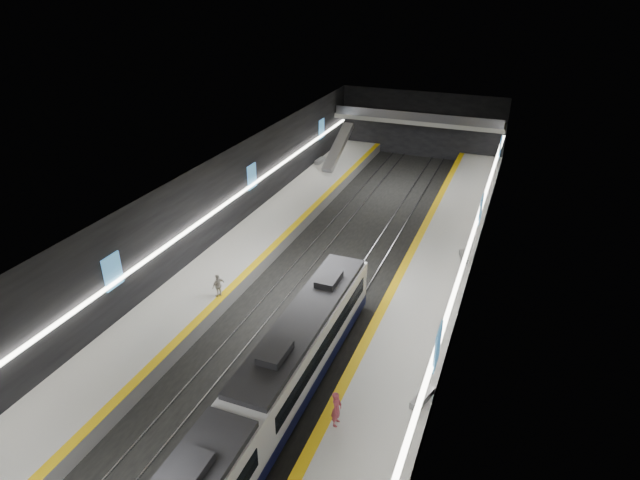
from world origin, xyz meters
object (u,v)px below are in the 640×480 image
at_px(train, 240,436).
at_px(passenger_right_a, 337,409).
at_px(bench_right_near, 422,398).
at_px(bench_left_far, 320,161).
at_px(bench_right_far, 463,257).
at_px(escalator, 338,147).
at_px(passenger_left_a, 218,286).

height_order(train, passenger_right_a, train).
bearing_deg(bench_right_near, bench_left_far, 137.07).
relative_size(train, bench_right_near, 16.70).
xyz_separation_m(bench_left_far, passenger_right_a, (15.35, -36.57, 0.74)).
height_order(bench_left_far, bench_right_near, bench_left_far).
bearing_deg(train, bench_left_far, 106.66).
height_order(bench_left_far, bench_right_far, bench_left_far).
height_order(escalator, bench_right_near, escalator).
xyz_separation_m(escalator, passenger_left_a, (2.00, -29.43, -1.05)).
xyz_separation_m(escalator, bench_right_far, (16.78, -17.94, -1.70)).
relative_size(escalator, passenger_right_a, 4.10).
bearing_deg(bench_right_near, bench_right_far, 108.34).
bearing_deg(train, escalator, 103.81).
distance_m(train, passenger_left_a, 13.81).
bearing_deg(train, bench_right_near, 42.76).
xyz_separation_m(escalator, bench_left_far, (-1.96, -0.72, -1.67)).
xyz_separation_m(passenger_right_a, passenger_left_a, (-11.39, 7.86, -0.12)).
distance_m(bench_left_far, passenger_right_a, 39.66).
bearing_deg(passenger_right_a, train, 133.92).
bearing_deg(bench_left_far, bench_right_near, -56.90).
xyz_separation_m(train, passenger_right_a, (3.39, 3.39, -0.22)).
bearing_deg(bench_right_near, train, -119.68).
distance_m(passenger_right_a, passenger_left_a, 13.84).
xyz_separation_m(bench_right_near, bench_right_far, (-0.22, 16.27, -0.02)).
height_order(bench_right_near, passenger_right_a, passenger_right_a).
bearing_deg(bench_right_near, passenger_right_a, -121.93).
bearing_deg(bench_right_far, bench_left_far, 121.61).
distance_m(escalator, bench_right_near, 38.23).
relative_size(escalator, passenger_left_a, 4.69).
relative_size(escalator, bench_left_far, 4.17).
bearing_deg(escalator, bench_right_far, -46.91).
xyz_separation_m(bench_right_far, passenger_right_a, (-3.39, -19.35, 0.77)).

